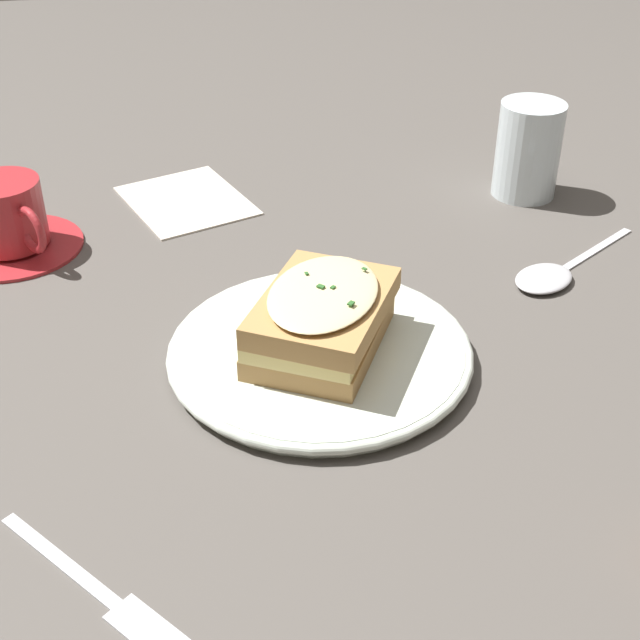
# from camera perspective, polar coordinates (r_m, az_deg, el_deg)

# --- Properties ---
(ground_plane) EXTENTS (2.40, 2.40, 0.00)m
(ground_plane) POSITION_cam_1_polar(r_m,az_deg,el_deg) (0.73, -1.26, -1.88)
(ground_plane) COLOR #514C47
(dinner_plate) EXTENTS (0.25, 0.25, 0.01)m
(dinner_plate) POSITION_cam_1_polar(r_m,az_deg,el_deg) (0.72, 0.00, -2.08)
(dinner_plate) COLOR silver
(dinner_plate) RESTS_ON ground_plane
(sandwich) EXTENTS (0.16, 0.14, 0.06)m
(sandwich) POSITION_cam_1_polar(r_m,az_deg,el_deg) (0.70, 0.09, 0.10)
(sandwich) COLOR #B2844C
(sandwich) RESTS_ON dinner_plate
(teacup_with_saucer) EXTENTS (0.14, 0.14, 0.07)m
(teacup_with_saucer) POSITION_cam_1_polar(r_m,az_deg,el_deg) (0.92, -19.36, 6.01)
(teacup_with_saucer) COLOR #AD282D
(teacup_with_saucer) RESTS_ON ground_plane
(water_glass) EXTENTS (0.07, 0.07, 0.10)m
(water_glass) POSITION_cam_1_polar(r_m,az_deg,el_deg) (0.99, 13.18, 10.56)
(water_glass) COLOR silver
(water_glass) RESTS_ON ground_plane
(fork) EXTENTS (0.14, 0.13, 0.00)m
(fork) POSITION_cam_1_polar(r_m,az_deg,el_deg) (0.56, -12.84, -17.37)
(fork) COLOR silver
(fork) RESTS_ON ground_plane
(spoon) EXTENTS (0.13, 0.16, 0.01)m
(spoon) POSITION_cam_1_polar(r_m,az_deg,el_deg) (0.85, 14.49, 2.80)
(spoon) COLOR silver
(spoon) RESTS_ON ground_plane
(napkin) EXTENTS (0.17, 0.16, 0.00)m
(napkin) POSITION_cam_1_polar(r_m,az_deg,el_deg) (0.98, -8.55, 7.61)
(napkin) COLOR silver
(napkin) RESTS_ON ground_plane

